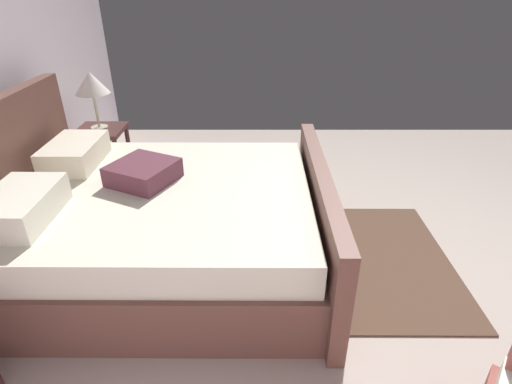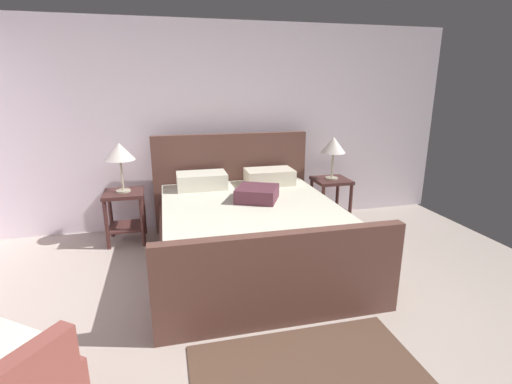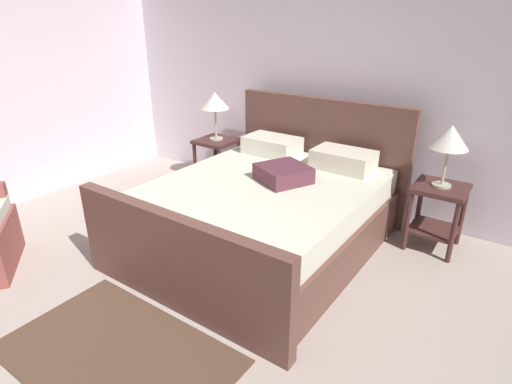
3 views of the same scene
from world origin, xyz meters
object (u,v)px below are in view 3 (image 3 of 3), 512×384
(nightstand_right, at_px, (437,207))
(table_lamp_right, at_px, (450,138))
(bed, at_px, (267,210))
(table_lamp_left, at_px, (215,102))
(nightstand_left, at_px, (217,155))

(nightstand_right, bearing_deg, table_lamp_right, 0.00)
(bed, bearing_deg, table_lamp_right, 32.87)
(nightstand_right, xyz_separation_m, table_lamp_right, (0.00, 0.00, 0.63))
(nightstand_right, relative_size, table_lamp_left, 1.08)
(nightstand_right, bearing_deg, bed, -147.13)
(table_lamp_left, bearing_deg, nightstand_right, -0.30)
(table_lamp_right, height_order, table_lamp_left, table_lamp_left)
(table_lamp_right, relative_size, nightstand_left, 0.90)
(table_lamp_right, bearing_deg, nightstand_left, 179.70)
(nightstand_right, distance_m, table_lamp_left, 2.63)
(bed, relative_size, table_lamp_right, 4.21)
(bed, distance_m, table_lamp_left, 1.68)
(nightstand_right, xyz_separation_m, table_lamp_left, (-2.55, 0.01, 0.65))
(bed, distance_m, table_lamp_right, 1.66)
(table_lamp_right, bearing_deg, table_lamp_left, 179.70)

